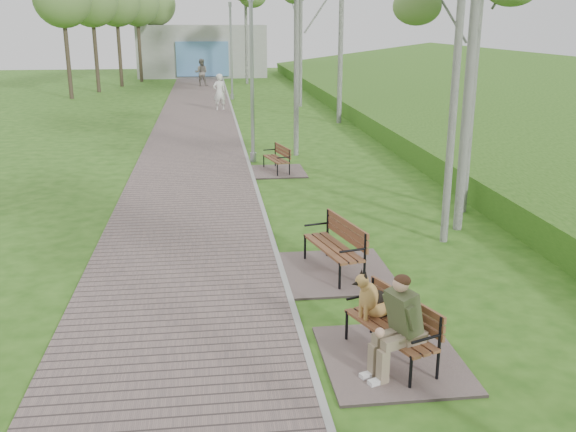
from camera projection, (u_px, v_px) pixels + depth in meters
walkway at (195, 140)px, 24.09m from camera, size 3.50×67.00×0.04m
kerb at (241, 139)px, 24.29m from camera, size 0.10×67.00×0.05m
embankment at (560, 139)px, 24.29m from camera, size 14.00×70.00×1.60m
building_north at (202, 51)px, 51.52m from camera, size 10.00×5.20×4.00m
bench_main at (387, 332)px, 8.31m from camera, size 1.81×2.01×1.58m
bench_second at (333, 262)px, 11.35m from camera, size 1.95×2.16×1.20m
bench_third at (277, 166)px, 18.99m from camera, size 1.59×1.76×0.97m
lamp_post_second at (252, 86)px, 19.77m from camera, size 0.20×0.20×5.12m
lamp_post_third at (231, 55)px, 35.97m from camera, size 0.21×0.21×5.31m
pedestrian_near at (219, 92)px, 31.83m from camera, size 0.77×0.64×1.81m
pedestrian_far at (201, 73)px, 43.73m from camera, size 0.98×0.81×1.85m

